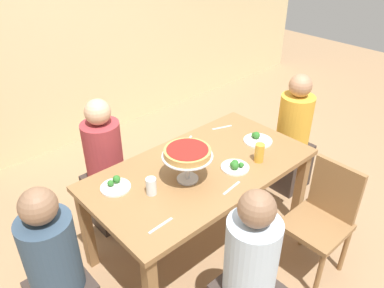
{
  "coord_description": "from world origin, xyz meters",
  "views": [
    {
      "loc": [
        -1.57,
        -1.62,
        2.32
      ],
      "look_at": [
        0.0,
        0.1,
        0.89
      ],
      "focal_mm": 35.49,
      "sensor_mm": 36.0,
      "label": 1
    }
  ],
  "objects_px": {
    "diner_far_left": "(106,173)",
    "salad_plate_near_diner": "(235,166)",
    "dining_table": "(201,177)",
    "diner_head_west": "(58,280)",
    "cutlery_fork_far": "(173,152)",
    "water_glass_clear_near": "(151,186)",
    "cutlery_spare_fork": "(161,226)",
    "chair_near_right": "(323,216)",
    "deep_dish_pizza_stand": "(187,154)",
    "cutlery_knife_near": "(222,127)",
    "diner_near_left": "(248,282)",
    "salad_plate_spare": "(257,139)",
    "salad_plate_far_diner": "(115,185)",
    "diner_head_east": "(292,141)",
    "cutlery_knife_far": "(232,188)",
    "beer_glass_amber_tall": "(259,153)",
    "cutlery_fork_near": "(187,141)"
  },
  "relations": [
    {
      "from": "diner_head_east",
      "to": "diner_near_left",
      "type": "xyz_separation_m",
      "value": [
        -1.51,
        -0.76,
        0.0
      ]
    },
    {
      "from": "diner_near_left",
      "to": "water_glass_clear_near",
      "type": "xyz_separation_m",
      "value": [
        -0.1,
        0.78,
        0.31
      ]
    },
    {
      "from": "dining_table",
      "to": "cutlery_spare_fork",
      "type": "height_order",
      "value": "cutlery_spare_fork"
    },
    {
      "from": "diner_near_left",
      "to": "cutlery_fork_far",
      "type": "relative_size",
      "value": 6.39
    },
    {
      "from": "beer_glass_amber_tall",
      "to": "cutlery_fork_near",
      "type": "distance_m",
      "value": 0.61
    },
    {
      "from": "diner_head_east",
      "to": "cutlery_knife_near",
      "type": "distance_m",
      "value": 0.74
    },
    {
      "from": "diner_head_west",
      "to": "deep_dish_pizza_stand",
      "type": "distance_m",
      "value": 1.08
    },
    {
      "from": "diner_head_west",
      "to": "diner_far_left",
      "type": "xyz_separation_m",
      "value": [
        0.77,
        0.73,
        0.0
      ]
    },
    {
      "from": "diner_head_west",
      "to": "water_glass_clear_near",
      "type": "relative_size",
      "value": 9.72
    },
    {
      "from": "salad_plate_spare",
      "to": "beer_glass_amber_tall",
      "type": "height_order",
      "value": "beer_glass_amber_tall"
    },
    {
      "from": "diner_far_left",
      "to": "salad_plate_far_diner",
      "type": "xyz_separation_m",
      "value": [
        -0.2,
        -0.5,
        0.27
      ]
    },
    {
      "from": "cutlery_fork_far",
      "to": "cutlery_knife_far",
      "type": "relative_size",
      "value": 1.0
    },
    {
      "from": "salad_plate_near_diner",
      "to": "deep_dish_pizza_stand",
      "type": "bearing_deg",
      "value": 158.34
    },
    {
      "from": "deep_dish_pizza_stand",
      "to": "cutlery_knife_near",
      "type": "xyz_separation_m",
      "value": [
        0.71,
        0.35,
        -0.2
      ]
    },
    {
      "from": "beer_glass_amber_tall",
      "to": "cutlery_knife_near",
      "type": "bearing_deg",
      "value": 72.59
    },
    {
      "from": "cutlery_fork_far",
      "to": "cutlery_spare_fork",
      "type": "bearing_deg",
      "value": 22.56
    },
    {
      "from": "deep_dish_pizza_stand",
      "to": "salad_plate_near_diner",
      "type": "bearing_deg",
      "value": -21.66
    },
    {
      "from": "diner_far_left",
      "to": "salad_plate_near_diner",
      "type": "relative_size",
      "value": 5.63
    },
    {
      "from": "diner_near_left",
      "to": "salad_plate_spare",
      "type": "distance_m",
      "value": 1.22
    },
    {
      "from": "cutlery_knife_near",
      "to": "diner_head_west",
      "type": "bearing_deg",
      "value": 31.25
    },
    {
      "from": "deep_dish_pizza_stand",
      "to": "salad_plate_near_diner",
      "type": "distance_m",
      "value": 0.41
    },
    {
      "from": "salad_plate_spare",
      "to": "water_glass_clear_near",
      "type": "distance_m",
      "value": 1.04
    },
    {
      "from": "dining_table",
      "to": "diner_head_west",
      "type": "height_order",
      "value": "diner_head_west"
    },
    {
      "from": "diner_head_east",
      "to": "salad_plate_spare",
      "type": "xyz_separation_m",
      "value": [
        -0.57,
        -0.03,
        0.27
      ]
    },
    {
      "from": "salad_plate_far_diner",
      "to": "water_glass_clear_near",
      "type": "relative_size",
      "value": 1.72
    },
    {
      "from": "salad_plate_near_diner",
      "to": "cutlery_fork_far",
      "type": "relative_size",
      "value": 1.13
    },
    {
      "from": "salad_plate_far_diner",
      "to": "diner_near_left",
      "type": "bearing_deg",
      "value": -76.42
    },
    {
      "from": "chair_near_right",
      "to": "dining_table",
      "type": "bearing_deg",
      "value": 32.33
    },
    {
      "from": "deep_dish_pizza_stand",
      "to": "diner_near_left",
      "type": "bearing_deg",
      "value": -103.87
    },
    {
      "from": "chair_near_right",
      "to": "cutlery_fork_far",
      "type": "bearing_deg",
      "value": 25.64
    },
    {
      "from": "water_glass_clear_near",
      "to": "salad_plate_far_diner",
      "type": "bearing_deg",
      "value": 123.74
    },
    {
      "from": "cutlery_fork_far",
      "to": "salad_plate_near_diner",
      "type": "bearing_deg",
      "value": 89.46
    },
    {
      "from": "dining_table",
      "to": "cutlery_spare_fork",
      "type": "xyz_separation_m",
      "value": [
        -0.59,
        -0.28,
        0.09
      ]
    },
    {
      "from": "salad_plate_spare",
      "to": "cutlery_knife_near",
      "type": "xyz_separation_m",
      "value": [
        -0.05,
        0.34,
        -0.01
      ]
    },
    {
      "from": "dining_table",
      "to": "water_glass_clear_near",
      "type": "bearing_deg",
      "value": 179.44
    },
    {
      "from": "cutlery_fork_far",
      "to": "cutlery_knife_far",
      "type": "bearing_deg",
      "value": 67.82
    },
    {
      "from": "water_glass_clear_near",
      "to": "cutlery_spare_fork",
      "type": "height_order",
      "value": "water_glass_clear_near"
    },
    {
      "from": "diner_near_left",
      "to": "deep_dish_pizza_stand",
      "type": "relative_size",
      "value": 3.33
    },
    {
      "from": "diner_head_east",
      "to": "salad_plate_near_diner",
      "type": "xyz_separation_m",
      "value": [
        -0.99,
        -0.17,
        0.27
      ]
    },
    {
      "from": "diner_head_east",
      "to": "deep_dish_pizza_stand",
      "type": "distance_m",
      "value": 1.41
    },
    {
      "from": "diner_head_east",
      "to": "diner_far_left",
      "type": "xyz_separation_m",
      "value": [
        -1.55,
        0.73,
        0.0
      ]
    },
    {
      "from": "diner_far_left",
      "to": "chair_near_right",
      "type": "bearing_deg",
      "value": 30.46
    },
    {
      "from": "diner_head_east",
      "to": "cutlery_spare_fork",
      "type": "xyz_separation_m",
      "value": [
        -1.75,
        -0.27,
        0.25
      ]
    },
    {
      "from": "dining_table",
      "to": "diner_head_west",
      "type": "relative_size",
      "value": 1.45
    },
    {
      "from": "salad_plate_near_diner",
      "to": "cutlery_knife_near",
      "type": "height_order",
      "value": "salad_plate_near_diner"
    },
    {
      "from": "salad_plate_spare",
      "to": "cutlery_fork_far",
      "type": "xyz_separation_m",
      "value": [
        -0.61,
        0.33,
        -0.01
      ]
    },
    {
      "from": "diner_head_east",
      "to": "beer_glass_amber_tall",
      "type": "bearing_deg",
      "value": 15.57
    },
    {
      "from": "water_glass_clear_near",
      "to": "cutlery_knife_near",
      "type": "bearing_deg",
      "value": 17.01
    },
    {
      "from": "beer_glass_amber_tall",
      "to": "water_glass_clear_near",
      "type": "xyz_separation_m",
      "value": [
        -0.82,
        0.23,
        -0.01
      ]
    },
    {
      "from": "chair_near_right",
      "to": "water_glass_clear_near",
      "type": "height_order",
      "value": "chair_near_right"
    }
  ]
}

